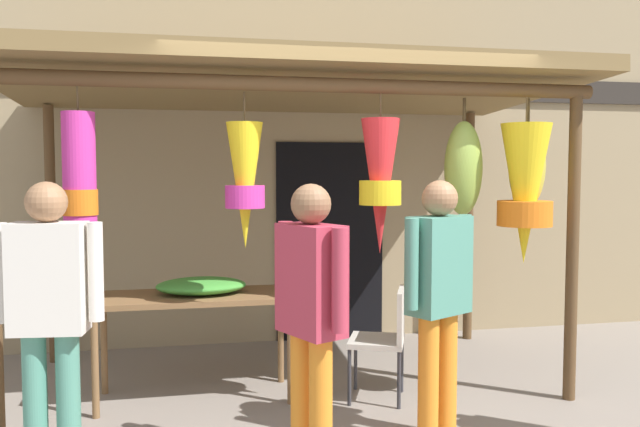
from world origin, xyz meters
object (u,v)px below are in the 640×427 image
display_table (195,306)px  flower_heap_on_table (203,286)px  vendor_in_orange (439,288)px  folding_chair (387,333)px  passerby_at_right (311,306)px  customer_foreground (49,304)px

display_table → flower_heap_on_table: size_ratio=2.19×
flower_heap_on_table → vendor_in_orange: vendor_in_orange is taller
folding_chair → passerby_at_right: bearing=-125.8°
vendor_in_orange → passerby_at_right: 0.93m
folding_chair → customer_foreground: bearing=-160.3°
customer_foreground → vendor_in_orange: bearing=0.5°
vendor_in_orange → display_table: bearing=144.2°
customer_foreground → passerby_at_right: customer_foreground is taller
passerby_at_right → folding_chair: bearing=54.2°
vendor_in_orange → passerby_at_right: size_ratio=1.01×
display_table → vendor_in_orange: vendor_in_orange is taller
display_table → vendor_in_orange: size_ratio=0.89×
vendor_in_orange → flower_heap_on_table: bearing=142.4°
vendor_in_orange → folding_chair: bearing=96.9°
display_table → folding_chair: folding_chair is taller
vendor_in_orange → customer_foreground: same height
display_table → customer_foreground: customer_foreground is taller
vendor_in_orange → passerby_at_right: vendor_in_orange is taller
display_table → flower_heap_on_table: 0.16m
flower_heap_on_table → display_table: bearing=-161.1°
flower_heap_on_table → vendor_in_orange: bearing=-37.6°
display_table → folding_chair: (1.40, -0.31, -0.20)m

